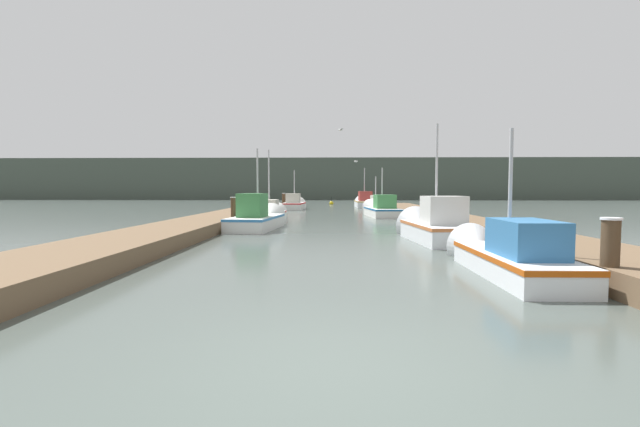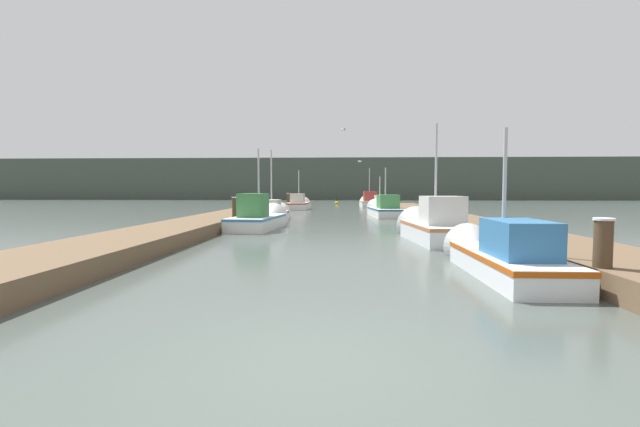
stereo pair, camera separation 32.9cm
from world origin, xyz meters
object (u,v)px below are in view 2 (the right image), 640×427
Objects in this scene: mooring_piling_2 at (235,212)px; seagull_1 at (360,161)px; fishing_boat_4 at (384,210)px; fishing_boat_6 at (299,204)px; fishing_boat_0 at (499,255)px; fishing_boat_1 at (432,227)px; mooring_piling_3 at (603,256)px; channel_buoy at (337,203)px; mooring_piling_1 at (288,201)px; fishing_boat_7 at (369,202)px; seagull_lead at (343,130)px; fishing_boat_2 at (260,218)px; fishing_boat_5 at (379,207)px; mooring_piling_0 at (248,210)px; fishing_boat_3 at (273,214)px.

seagull_1 reaches higher than mooring_piling_2.
fishing_boat_4 is 11.37m from fishing_boat_6.
fishing_boat_4 is at bearing 91.69° from fishing_boat_0.
fishing_boat_1 reaches higher than seagull_1.
mooring_piling_3 is 42.01m from channel_buoy.
fishing_boat_6 reaches higher than mooring_piling_3.
mooring_piling_2 reaches higher than mooring_piling_1.
fishing_boat_4 is at bearing -54.83° from mooring_piling_1.
fishing_boat_6 is at bearing -54.28° from mooring_piling_1.
seagull_1 reaches higher than channel_buoy.
fishing_boat_7 is at bearing 23.16° from mooring_piling_1.
fishing_boat_0 is 8.67× the size of seagull_1.
mooring_piling_3 is 1.36× the size of channel_buoy.
fishing_boat_0 is 8.85× the size of seagull_lead.
mooring_piling_1 is (-8.01, 24.11, 0.23)m from fishing_boat_1.
fishing_boat_2 is 3.90× the size of mooring_piling_3.
fishing_boat_5 is 14.16m from mooring_piling_0.
fishing_boat_0 is at bearing -50.81° from mooring_piling_2.
fishing_boat_5 is at bearing 91.08° from fishing_boat_0.
fishing_boat_6 is 13.23m from seagull_lead.
seagull_1 is (-1.60, -1.54, 3.46)m from fishing_boat_5.
fishing_boat_4 is 13.35m from mooring_piling_1.
seagull_lead is at bearing 101.22° from fishing_boat_0.
seagull_lead is at bearing 102.96° from mooring_piling_3.
fishing_boat_2 is at bearing 125.31° from seagull_lead.
fishing_boat_5 is at bearing -77.65° from channel_buoy.
fishing_boat_5 is at bearing 60.58° from mooring_piling_2.
fishing_boat_0 is 5.87m from fishing_boat_1.
fishing_boat_6 is at bearing -6.96° from seagull_lead.
fishing_boat_7 is 3.65× the size of mooring_piling_2.
fishing_boat_2 is at bearing -87.45° from fishing_boat_6.
seagull_lead reaches higher than seagull_1.
fishing_boat_6 is at bearing 24.27° from seagull_1.
channel_buoy is at bearing 89.33° from fishing_boat_2.
seagull_lead is at bearing -69.34° from fishing_boat_6.
fishing_boat_2 is (-7.08, 9.99, 0.07)m from fishing_boat_0.
mooring_piling_3 is (1.20, -7.76, 0.20)m from fishing_boat_1.
fishing_boat_0 is at bearing -93.29° from fishing_boat_1.
fishing_boat_0 is 0.92× the size of fishing_boat_7.
fishing_boat_6 reaches higher than fishing_boat_4.
fishing_boat_3 is 13.39m from fishing_boat_6.
seagull_1 reaches higher than mooring_piling_3.
fishing_boat_3 reaches higher than fishing_boat_7.
mooring_piling_1 is (-7.69, 10.91, 0.28)m from fishing_boat_4.
seagull_lead is at bearing -88.68° from channel_buoy.
fishing_boat_5 is 3.49× the size of mooring_piling_3.
fishing_boat_4 is (-0.32, 13.20, -0.05)m from fishing_boat_1.
mooring_piling_2 is at bearing -90.35° from mooring_piling_1.
mooring_piling_1 is 14.92m from seagull_lead.
mooring_piling_1 is at bearing 23.02° from seagull_1.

